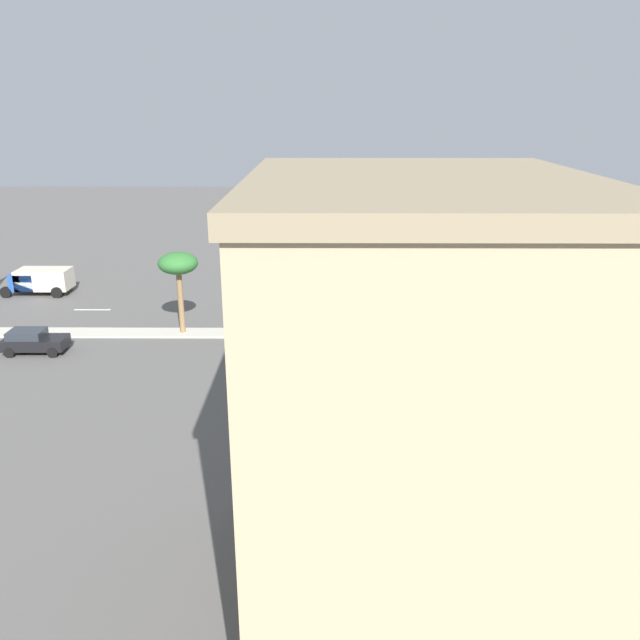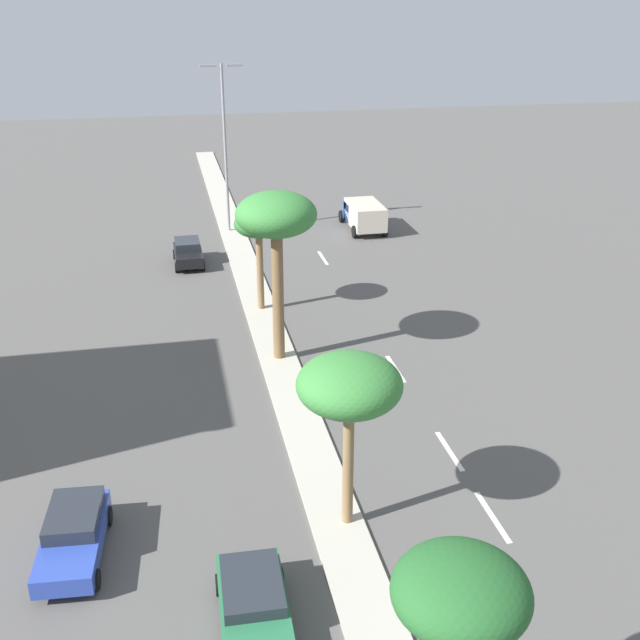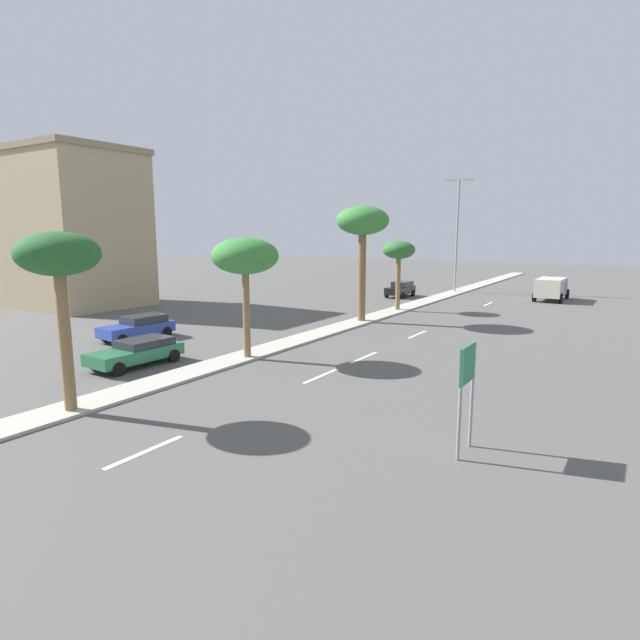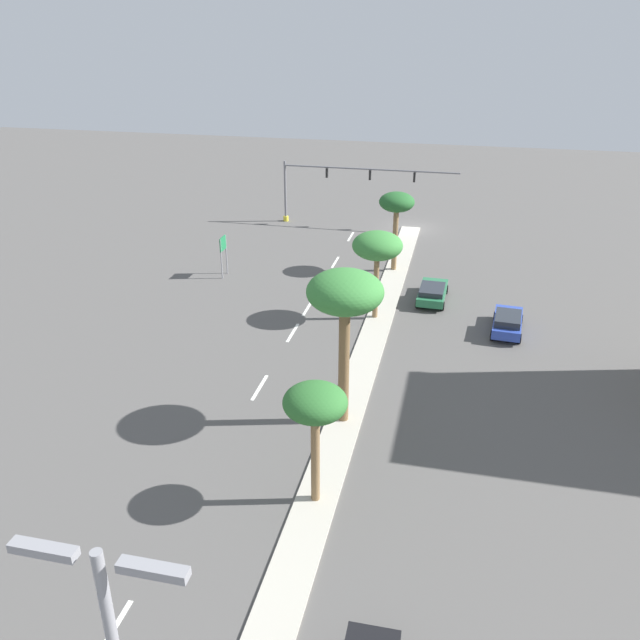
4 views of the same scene
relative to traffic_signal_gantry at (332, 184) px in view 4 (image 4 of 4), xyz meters
name	(u,v)px [view 4 (image 4 of 4)]	position (x,y,z in m)	size (l,w,h in m)	color
ground_plane	(348,410)	(-7.85, 33.03, -4.03)	(160.00, 160.00, 0.00)	#565451
median_curb	(304,535)	(-7.85, 42.56, -3.97)	(1.80, 85.83, 0.12)	#B7B2A3
lane_stripe_left	(351,237)	(-2.60, 3.65, -4.02)	(0.20, 2.80, 0.01)	silver
lane_stripe_inboard	(335,262)	(-2.60, 10.88, -4.02)	(0.20, 2.80, 0.01)	silver
lane_stripe_right	(308,308)	(-2.60, 20.59, -4.02)	(0.20, 2.80, 0.01)	silver
lane_stripe_trailing	(293,333)	(-2.60, 24.72, -4.02)	(0.20, 2.80, 0.01)	silver
lane_stripe_front	(260,387)	(-2.60, 31.90, -4.02)	(0.20, 2.80, 0.01)	silver
lane_stripe_outboard	(111,633)	(-2.60, 48.46, -4.02)	(0.20, 2.80, 0.01)	silver
traffic_signal_gantry	(332,184)	(0.00, 0.00, 0.00)	(17.12, 0.53, 6.03)	slate
directional_road_sign	(223,248)	(5.37, 15.90, -1.72)	(0.10, 1.27, 3.25)	gray
palm_tree_inboard	(397,205)	(-7.62, 11.70, 1.45)	(2.79, 2.79, 6.34)	olive
palm_tree_near	(377,247)	(-7.51, 21.27, 1.14)	(3.34, 3.34, 6.04)	olive
palm_tree_front	(345,297)	(-7.78, 34.10, 2.91)	(3.69, 3.69, 8.08)	brown
palm_tree_left	(315,406)	(-7.81, 40.40, 0.78)	(2.63, 2.63, 5.56)	olive
sedan_green_leading	(432,292)	(-11.13, 17.37, -3.33)	(2.12, 4.53, 1.26)	#287047
sedan_blue_rear	(508,322)	(-16.28, 21.53, -3.27)	(2.19, 4.47, 1.41)	#2D47AD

